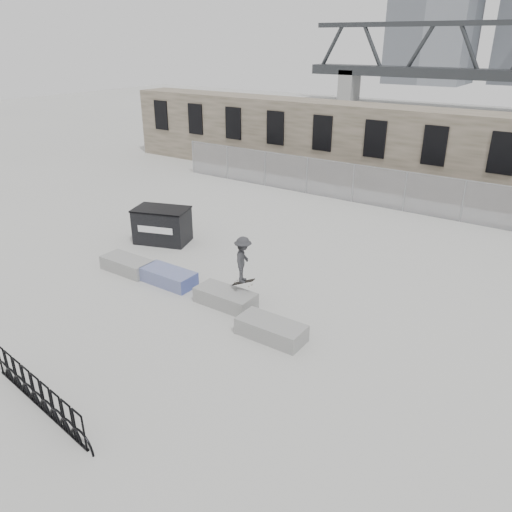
{
  "coord_description": "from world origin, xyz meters",
  "views": [
    {
      "loc": [
        10.17,
        -11.14,
        7.92
      ],
      "look_at": [
        1.59,
        1.31,
        1.3
      ],
      "focal_mm": 35.0,
      "sensor_mm": 36.0,
      "label": 1
    }
  ],
  "objects_px": {
    "dumpster": "(162,225)",
    "planter_center_left": "(169,276)",
    "skateboarder": "(243,260)",
    "planter_center_right": "(225,297)",
    "planter_offset": "(271,329)",
    "planter_far_left": "(127,264)",
    "bike_rack": "(38,393)"
  },
  "relations": [
    {
      "from": "bike_rack",
      "to": "skateboarder",
      "type": "relative_size",
      "value": 2.63
    },
    {
      "from": "planter_center_right",
      "to": "planter_center_left",
      "type": "bearing_deg",
      "value": 178.22
    },
    {
      "from": "planter_center_right",
      "to": "bike_rack",
      "type": "distance_m",
      "value": 6.37
    },
    {
      "from": "planter_center_left",
      "to": "dumpster",
      "type": "xyz_separation_m",
      "value": [
        -2.95,
        2.75,
        0.47
      ]
    },
    {
      "from": "bike_rack",
      "to": "planter_center_left",
      "type": "bearing_deg",
      "value": 107.62
    },
    {
      "from": "skateboarder",
      "to": "dumpster",
      "type": "bearing_deg",
      "value": 43.15
    },
    {
      "from": "dumpster",
      "to": "planter_center_left",
      "type": "bearing_deg",
      "value": -62.12
    },
    {
      "from": "planter_center_left",
      "to": "skateboarder",
      "type": "height_order",
      "value": "skateboarder"
    },
    {
      "from": "planter_far_left",
      "to": "planter_offset",
      "type": "bearing_deg",
      "value": -6.12
    },
    {
      "from": "planter_far_left",
      "to": "planter_offset",
      "type": "relative_size",
      "value": 1.0
    },
    {
      "from": "dumpster",
      "to": "bike_rack",
      "type": "height_order",
      "value": "dumpster"
    },
    {
      "from": "planter_offset",
      "to": "bike_rack",
      "type": "bearing_deg",
      "value": -116.62
    },
    {
      "from": "planter_far_left",
      "to": "planter_center_left",
      "type": "distance_m",
      "value": 1.97
    },
    {
      "from": "dumpster",
      "to": "bike_rack",
      "type": "distance_m",
      "value": 10.45
    },
    {
      "from": "planter_center_right",
      "to": "skateboarder",
      "type": "relative_size",
      "value": 1.18
    },
    {
      "from": "planter_center_right",
      "to": "skateboarder",
      "type": "xyz_separation_m",
      "value": [
        0.46,
        0.35,
        1.31
      ]
    },
    {
      "from": "planter_far_left",
      "to": "planter_offset",
      "type": "distance_m",
      "value": 6.84
    },
    {
      "from": "planter_center_right",
      "to": "dumpster",
      "type": "height_order",
      "value": "dumpster"
    },
    {
      "from": "planter_far_left",
      "to": "bike_rack",
      "type": "bearing_deg",
      "value": -57.53
    },
    {
      "from": "planter_far_left",
      "to": "skateboarder",
      "type": "distance_m",
      "value": 5.19
    },
    {
      "from": "planter_center_right",
      "to": "skateboarder",
      "type": "height_order",
      "value": "skateboarder"
    },
    {
      "from": "dumpster",
      "to": "planter_offset",
      "type": "bearing_deg",
      "value": -43.97
    },
    {
      "from": "planter_far_left",
      "to": "planter_center_left",
      "type": "relative_size",
      "value": 1.0
    },
    {
      "from": "planter_far_left",
      "to": "planter_center_right",
      "type": "bearing_deg",
      "value": 0.54
    },
    {
      "from": "planter_far_left",
      "to": "skateboarder",
      "type": "xyz_separation_m",
      "value": [
        5.01,
        0.39,
        1.31
      ]
    },
    {
      "from": "planter_far_left",
      "to": "planter_center_left",
      "type": "bearing_deg",
      "value": 3.55
    },
    {
      "from": "planter_offset",
      "to": "dumpster",
      "type": "height_order",
      "value": "dumpster"
    },
    {
      "from": "planter_center_left",
      "to": "bike_rack",
      "type": "bearing_deg",
      "value": -72.38
    },
    {
      "from": "planter_center_right",
      "to": "planter_offset",
      "type": "xyz_separation_m",
      "value": [
        2.26,
        -0.77,
        0.0
      ]
    },
    {
      "from": "planter_far_left",
      "to": "skateboarder",
      "type": "height_order",
      "value": "skateboarder"
    },
    {
      "from": "planter_far_left",
      "to": "planter_offset",
      "type": "xyz_separation_m",
      "value": [
        6.8,
        -0.73,
        0.0
      ]
    },
    {
      "from": "planter_center_right",
      "to": "planter_offset",
      "type": "height_order",
      "value": "same"
    }
  ]
}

